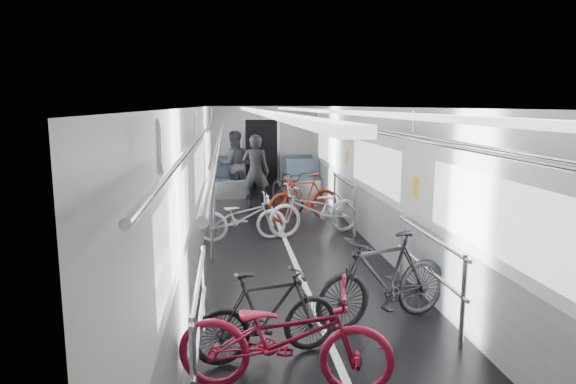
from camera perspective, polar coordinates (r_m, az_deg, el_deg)
name	(u,v)px	position (r m, az deg, el deg)	size (l,w,h in m)	color
car_shell	(278,170)	(10.40, -1.09, 2.42)	(3.02, 14.01, 2.41)	black
bike_left_near	(284,337)	(4.53, -0.39, -15.83)	(0.65, 1.86, 0.98)	maroon
bike_left_mid	(267,314)	(5.08, -2.33, -13.42)	(0.42, 1.48, 0.89)	black
bike_left_far	(242,217)	(9.35, -5.14, -2.80)	(0.57, 1.62, 0.85)	silver
bike_right_near	(384,279)	(5.90, 10.60, -9.44)	(0.49, 1.74, 1.05)	black
bike_right_mid	(315,209)	(9.70, 3.07, -1.91)	(0.66, 1.88, 0.99)	silver
bike_right_far	(304,197)	(10.89, 1.74, -0.60)	(0.47, 1.66, 1.00)	maroon
bike_aisle	(287,190)	(12.14, -0.07, 0.28)	(0.61, 1.75, 0.92)	black
person_standing	(256,172)	(12.11, -3.61, 2.26)	(0.64, 0.42, 1.76)	black
person_seated	(234,165)	(13.62, -6.03, 3.06)	(0.86, 0.67, 1.77)	#29272E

